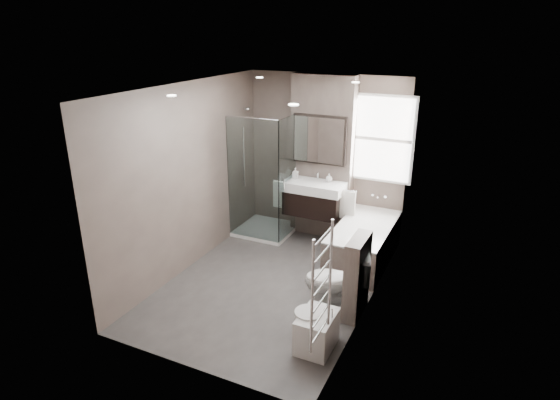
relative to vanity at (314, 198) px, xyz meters
The scene contains 15 objects.
room 1.53m from the vanity, 90.00° to the right, with size 2.70×3.90×2.70m.
vanity_pier 0.66m from the vanity, 90.00° to the left, with size 1.00×0.25×2.60m, color #62544D.
vanity is the anchor object (origin of this frame).
mirror_cabinet 0.91m from the vanity, 90.00° to the left, with size 0.86×0.08×0.76m.
towel_left 0.56m from the vanity, behind, with size 0.24×0.06×0.44m, color silver.
towel_right 0.56m from the vanity, ahead, with size 0.24×0.06×0.44m, color silver.
shower_enclosure 0.80m from the vanity, behind, with size 0.90×0.90×2.00m.
bathtub 1.07m from the vanity, 19.37° to the right, with size 0.75×1.60×0.57m.
window 1.37m from the vanity, 26.58° to the left, with size 0.98×0.06×1.33m.
toilet 1.99m from the vanity, 60.23° to the right, with size 0.43×0.76×0.77m, color white.
cistern_box 2.08m from the vanity, 54.16° to the right, with size 0.19×0.55×1.00m.
bidet 2.73m from the vanity, 67.71° to the right, with size 0.43×0.50×0.52m.
towel_radiator 3.30m from the vanity, 67.55° to the right, with size 0.03×0.49×1.10m.
soap_bottle_a 0.49m from the vanity, 169.62° to the left, with size 0.08×0.08×0.17m, color white.
soap_bottle_b 0.40m from the vanity, 32.50° to the left, with size 0.10×0.10×0.13m, color white.
Camera 1 is at (2.45, -5.02, 3.28)m, focal length 30.00 mm.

